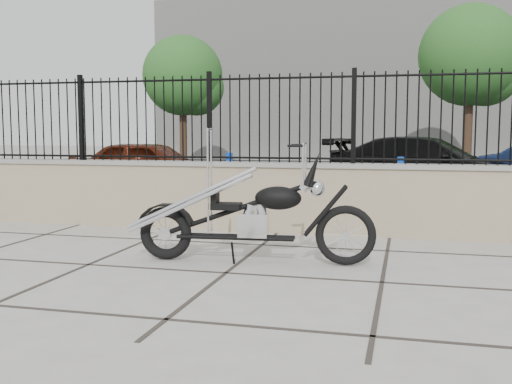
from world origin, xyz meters
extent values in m
plane|color=#99968E|center=(0.00, 0.00, 0.00)|extent=(90.00, 90.00, 0.00)
plane|color=black|center=(0.00, 12.50, 0.00)|extent=(30.00, 30.00, 0.00)
cube|color=gray|center=(0.00, 2.50, 0.48)|extent=(14.00, 0.36, 0.96)
cube|color=black|center=(0.00, 2.50, 1.56)|extent=(14.00, 0.08, 1.20)
cube|color=beige|center=(0.00, 26.50, 4.00)|extent=(22.00, 6.00, 8.00)
imported|color=#47170A|center=(-3.75, 6.61, 0.60)|extent=(3.55, 1.49, 1.20)
imported|color=black|center=(2.13, 7.97, 0.63)|extent=(4.65, 2.66, 1.27)
cylinder|color=blue|center=(-1.37, 4.67, 0.50)|extent=(0.15, 0.15, 1.01)
cylinder|color=#0C49B9|center=(1.59, 4.97, 0.48)|extent=(0.14, 0.14, 0.95)
cylinder|color=#382619|center=(-6.88, 16.72, 1.46)|extent=(0.29, 0.29, 2.92)
sphere|color=#2E6526|center=(-6.88, 16.72, 3.70)|extent=(3.11, 3.11, 3.11)
cylinder|color=#382619|center=(3.74, 16.93, 1.66)|extent=(0.33, 0.33, 3.32)
sphere|color=#2E6526|center=(3.74, 16.93, 4.20)|extent=(3.54, 3.54, 3.54)
camera|label=1|loc=(1.70, -5.50, 1.39)|focal=42.00mm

